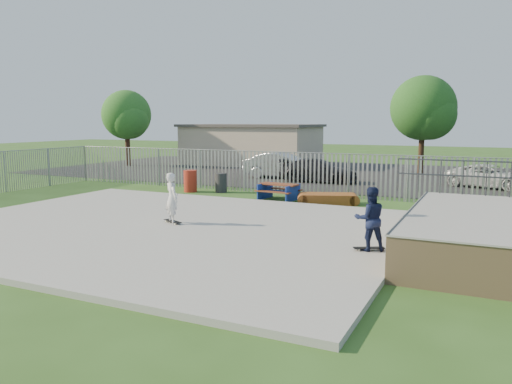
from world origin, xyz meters
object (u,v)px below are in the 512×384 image
at_px(car_dark, 318,171).
at_px(skater_navy, 370,219).
at_px(trash_bin_grey, 221,183).
at_px(skater_white, 172,198).
at_px(car_silver, 283,165).
at_px(car_white, 490,176).
at_px(tree_left, 127,115).
at_px(tree_mid, 423,108).
at_px(picnic_table, 279,191).
at_px(funbox, 328,199).
at_px(trash_bin_red, 190,181).

bearing_deg(car_dark, skater_navy, -159.97).
relative_size(car_dark, skater_navy, 2.72).
xyz_separation_m(trash_bin_grey, skater_white, (2.56, -7.80, 0.51)).
bearing_deg(car_dark, car_silver, 67.12).
height_order(car_white, tree_left, tree_left).
relative_size(car_silver, skater_navy, 2.85).
relative_size(car_dark, tree_mid, 0.71).
height_order(picnic_table, funbox, picnic_table).
bearing_deg(tree_mid, car_white, -51.34).
relative_size(picnic_table, car_white, 0.43).
xyz_separation_m(tree_left, skater_white, (16.30, -17.50, -2.94)).
bearing_deg(skater_navy, car_silver, -88.46).
bearing_deg(picnic_table, trash_bin_grey, 171.39).
height_order(tree_left, skater_navy, tree_left).
xyz_separation_m(car_dark, skater_navy, (6.13, -14.41, 0.31)).
height_order(funbox, car_dark, car_dark).
bearing_deg(car_dark, tree_mid, -38.72).
height_order(funbox, skater_white, skater_white).
height_order(car_silver, tree_left, tree_left).
bearing_deg(skater_navy, skater_white, -34.21).
xyz_separation_m(car_dark, skater_white, (-0.46, -13.69, 0.31)).
bearing_deg(car_white, car_dark, 118.58).
height_order(funbox, trash_bin_grey, trash_bin_grey).
bearing_deg(car_silver, funbox, -151.56).
bearing_deg(tree_left, trash_bin_grey, -35.24).
xyz_separation_m(tree_left, tree_mid, (21.48, 2.76, 0.35)).
relative_size(car_dark, tree_left, 0.77).
height_order(trash_bin_red, car_dark, car_dark).
bearing_deg(tree_mid, picnic_table, -107.85).
bearing_deg(funbox, trash_bin_grey, 149.06).
bearing_deg(funbox, picnic_table, 156.04).
bearing_deg(picnic_table, car_white, 50.56).
distance_m(car_silver, car_dark, 2.71).
relative_size(trash_bin_red, tree_left, 0.18).
bearing_deg(tree_mid, car_dark, -125.71).
xyz_separation_m(picnic_table, skater_navy, (5.71, -7.60, 0.61)).
xyz_separation_m(funbox, car_dark, (-2.72, 6.95, 0.46)).
distance_m(picnic_table, skater_white, 6.96).
xyz_separation_m(car_white, skater_white, (-9.32, -15.10, 0.36)).
xyz_separation_m(trash_bin_red, tree_left, (-12.29, 10.20, 3.38)).
distance_m(car_dark, car_white, 8.96).
relative_size(trash_bin_grey, car_silver, 0.20).
relative_size(skater_navy, skater_white, 1.00).
bearing_deg(tree_left, trash_bin_red, -39.71).
bearing_deg(funbox, skater_white, -135.79).
relative_size(car_white, tree_left, 0.74).
relative_size(picnic_table, tree_left, 0.32).
distance_m(trash_bin_red, car_silver, 7.57).
bearing_deg(picnic_table, car_dark, 99.81).
height_order(trash_bin_grey, tree_left, tree_left).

